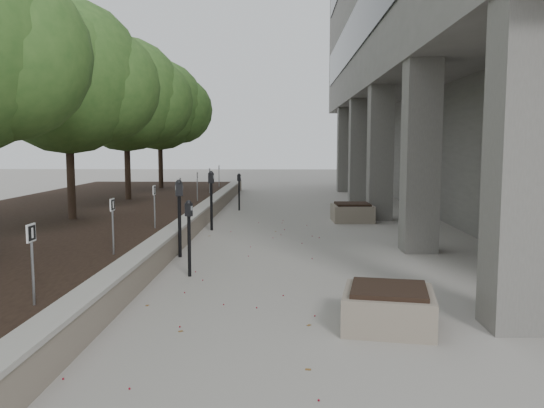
# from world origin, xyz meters

# --- Properties ---
(ground) EXTENTS (90.00, 90.00, 0.00)m
(ground) POSITION_xyz_m (0.00, 0.00, 0.00)
(ground) COLOR gray
(ground) RESTS_ON ground
(retaining_wall) EXTENTS (0.39, 26.00, 0.50)m
(retaining_wall) POSITION_xyz_m (-1.82, 9.00, 0.25)
(retaining_wall) COLOR gray
(retaining_wall) RESTS_ON ground
(planting_bed) EXTENTS (7.00, 26.00, 0.40)m
(planting_bed) POSITION_xyz_m (-5.50, 9.00, 0.20)
(planting_bed) COLOR black
(planting_bed) RESTS_ON ground
(crabapple_tree_3) EXTENTS (4.60, 4.00, 5.44)m
(crabapple_tree_3) POSITION_xyz_m (-4.80, 8.00, 3.12)
(crabapple_tree_3) COLOR #335E24
(crabapple_tree_3) RESTS_ON planting_bed
(crabapple_tree_4) EXTENTS (4.60, 4.00, 5.44)m
(crabapple_tree_4) POSITION_xyz_m (-4.80, 13.00, 3.12)
(crabapple_tree_4) COLOR #335E24
(crabapple_tree_4) RESTS_ON planting_bed
(crabapple_tree_5) EXTENTS (4.60, 4.00, 5.44)m
(crabapple_tree_5) POSITION_xyz_m (-4.80, 18.00, 3.12)
(crabapple_tree_5) COLOR #335E24
(crabapple_tree_5) RESTS_ON planting_bed
(parking_sign_2) EXTENTS (0.04, 0.22, 0.96)m
(parking_sign_2) POSITION_xyz_m (-2.35, 0.50, 0.88)
(parking_sign_2) COLOR black
(parking_sign_2) RESTS_ON planting_bed
(parking_sign_3) EXTENTS (0.04, 0.22, 0.96)m
(parking_sign_3) POSITION_xyz_m (-2.35, 3.50, 0.88)
(parking_sign_3) COLOR black
(parking_sign_3) RESTS_ON planting_bed
(parking_sign_4) EXTENTS (0.04, 0.22, 0.96)m
(parking_sign_4) POSITION_xyz_m (-2.35, 6.50, 0.88)
(parking_sign_4) COLOR black
(parking_sign_4) RESTS_ON planting_bed
(parking_sign_5) EXTENTS (0.04, 0.22, 0.96)m
(parking_sign_5) POSITION_xyz_m (-2.35, 9.50, 0.88)
(parking_sign_5) COLOR black
(parking_sign_5) RESTS_ON planting_bed
(parking_sign_6) EXTENTS (0.04, 0.22, 0.96)m
(parking_sign_6) POSITION_xyz_m (-2.35, 12.50, 0.88)
(parking_sign_6) COLOR black
(parking_sign_6) RESTS_ON planting_bed
(parking_sign_7) EXTENTS (0.04, 0.22, 0.96)m
(parking_sign_7) POSITION_xyz_m (-2.35, 15.50, 0.88)
(parking_sign_7) COLOR black
(parking_sign_7) RESTS_ON planting_bed
(parking_sign_8) EXTENTS (0.04, 0.22, 0.96)m
(parking_sign_8) POSITION_xyz_m (-2.35, 18.50, 0.88)
(parking_sign_8) COLOR black
(parking_sign_8) RESTS_ON planting_bed
(parking_meter_2) EXTENTS (0.19, 0.16, 1.57)m
(parking_meter_2) POSITION_xyz_m (-1.55, 5.24, 0.78)
(parking_meter_2) COLOR black
(parking_meter_2) RESTS_ON ground
(parking_meter_3) EXTENTS (0.16, 0.13, 1.32)m
(parking_meter_3) POSITION_xyz_m (-1.07, 3.60, 0.66)
(parking_meter_3) COLOR black
(parking_meter_3) RESTS_ON ground
(parking_meter_4) EXTENTS (0.18, 0.15, 1.58)m
(parking_meter_4) POSITION_xyz_m (-1.38, 8.75, 0.79)
(parking_meter_4) COLOR black
(parking_meter_4) RESTS_ON ground
(parking_meter_5) EXTENTS (0.15, 0.12, 1.28)m
(parking_meter_5) POSITION_xyz_m (-1.02, 13.20, 0.64)
(parking_meter_5) COLOR black
(parking_meter_5) RESTS_ON ground
(planter_front) EXTENTS (1.27, 1.27, 0.51)m
(planter_front) POSITION_xyz_m (1.86, 1.00, 0.26)
(planter_front) COLOR gray
(planter_front) RESTS_ON ground
(planter_back) EXTENTS (1.21, 1.21, 0.54)m
(planter_back) POSITION_xyz_m (2.54, 10.58, 0.27)
(planter_back) COLOR gray
(planter_back) RESTS_ON ground
(berry_scatter) EXTENTS (3.30, 14.10, 0.02)m
(berry_scatter) POSITION_xyz_m (-0.10, 5.00, 0.01)
(berry_scatter) COLOR maroon
(berry_scatter) RESTS_ON ground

